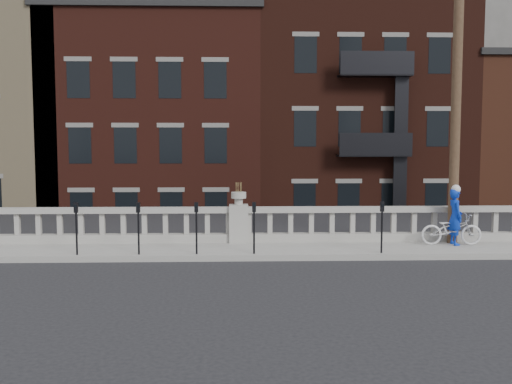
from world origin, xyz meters
TOP-DOWN VIEW (x-y plane):
  - ground at (0.00, 0.00)m, footprint 120.00×120.00m
  - sidewalk at (0.00, 3.00)m, footprint 32.00×2.20m
  - balustrade at (0.00, 3.95)m, footprint 28.00×0.34m
  - planter_pedestal at (0.00, 3.95)m, footprint 0.55×0.55m
  - lower_level at (0.56, 23.04)m, footprint 80.00×44.00m
  - utility_pole at (6.20, 3.60)m, footprint 1.60×0.28m
  - parking_meter_a at (-4.20, 2.15)m, footprint 0.10×0.09m
  - parking_meter_b at (-2.60, 2.15)m, footprint 0.10×0.09m
  - parking_meter_c at (-1.10, 2.15)m, footprint 0.10×0.09m
  - parking_meter_d at (0.40, 2.15)m, footprint 0.10×0.09m
  - parking_meter_e at (3.76, 2.15)m, footprint 0.10×0.09m
  - bicycle at (6.04, 3.28)m, footprint 1.73×0.67m
  - cyclist at (6.16, 3.31)m, footprint 0.41×0.60m

SIDE VIEW (x-z plane):
  - ground at x=0.00m, z-range 0.00..0.00m
  - sidewalk at x=0.00m, z-range 0.00..0.15m
  - bicycle at x=6.04m, z-range 0.15..1.05m
  - balustrade at x=0.00m, z-range 0.13..1.16m
  - planter_pedestal at x=0.00m, z-range -0.05..1.71m
  - cyclist at x=6.16m, z-range 0.15..1.76m
  - parking_meter_a at x=-4.20m, z-range 0.32..1.68m
  - parking_meter_b at x=-2.60m, z-range 0.32..1.68m
  - parking_meter_c at x=-1.10m, z-range 0.32..1.68m
  - parking_meter_d at x=0.40m, z-range 0.32..1.68m
  - parking_meter_e at x=3.76m, z-range 0.32..1.68m
  - lower_level at x=0.56m, z-range -7.77..13.03m
  - utility_pole at x=6.20m, z-range 0.24..10.24m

